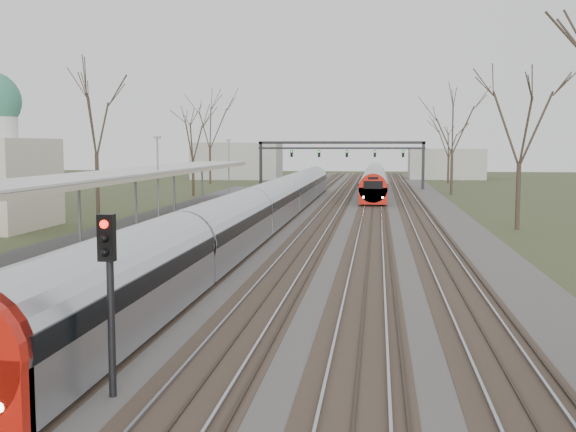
{
  "coord_description": "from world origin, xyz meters",
  "views": [
    {
      "loc": [
        4.91,
        -6.38,
        5.54
      ],
      "look_at": [
        0.44,
        29.46,
        2.0
      ],
      "focal_mm": 45.0,
      "sensor_mm": 36.0,
      "label": 1
    }
  ],
  "objects": [
    {
      "name": "tree_west_far",
      "position": [
        -17.0,
        48.0,
        8.02
      ],
      "size": [
        5.5,
        5.5,
        11.33
      ],
      "color": "#2D231C",
      "rests_on": "ground"
    },
    {
      "name": "track_bed",
      "position": [
        0.26,
        55.0,
        0.06
      ],
      "size": [
        24.0,
        160.0,
        0.22
      ],
      "color": "#474442",
      "rests_on": "ground"
    },
    {
      "name": "signal_gantry",
      "position": [
        0.29,
        84.99,
        4.91
      ],
      "size": [
        21.0,
        0.59,
        6.08
      ],
      "color": "black",
      "rests_on": "ground"
    },
    {
      "name": "train_near",
      "position": [
        -2.5,
        42.58,
        1.48
      ],
      "size": [
        2.62,
        75.21,
        3.05
      ],
      "color": "#B0B2BA",
      "rests_on": "ground"
    },
    {
      "name": "train_far",
      "position": [
        4.5,
        80.38,
        1.48
      ],
      "size": [
        2.62,
        45.21,
        3.05
      ],
      "color": "#B0B2BA",
      "rests_on": "ground"
    },
    {
      "name": "tree_east_far",
      "position": [
        14.0,
        42.0,
        7.29
      ],
      "size": [
        5.0,
        5.0,
        10.3
      ],
      "color": "#2D231C",
      "rests_on": "ground"
    },
    {
      "name": "signal_post",
      "position": [
        -0.75,
        8.19,
        2.72
      ],
      "size": [
        0.35,
        0.45,
        4.1
      ],
      "color": "black",
      "rests_on": "ground"
    },
    {
      "name": "platform",
      "position": [
        -9.05,
        37.5,
        0.5
      ],
      "size": [
        3.5,
        69.0,
        1.0
      ],
      "primitive_type": "cube",
      "color": "#9E9B93",
      "rests_on": "ground"
    },
    {
      "name": "canopy",
      "position": [
        -9.05,
        32.99,
        3.93
      ],
      "size": [
        4.1,
        50.0,
        3.11
      ],
      "color": "slate",
      "rests_on": "platform"
    }
  ]
}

